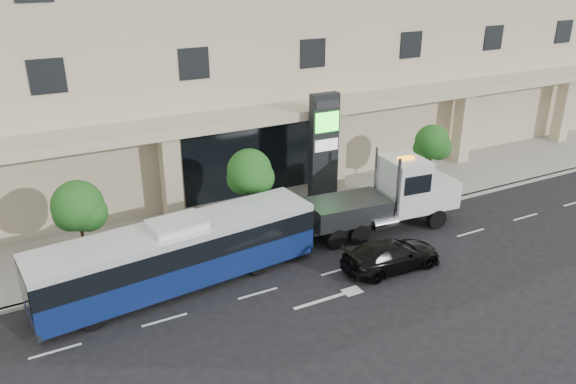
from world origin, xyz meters
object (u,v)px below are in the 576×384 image
at_px(black_sedan, 391,255).
at_px(tow_truck, 389,198).
at_px(signage_pylon, 324,150).
at_px(city_bus, 179,253).

bearing_deg(black_sedan, tow_truck, -33.03).
height_order(tow_truck, signage_pylon, signage_pylon).
bearing_deg(signage_pylon, tow_truck, -65.59).
relative_size(city_bus, black_sedan, 2.60).
xyz_separation_m(tow_truck, black_sedan, (-2.36, -3.38, -1.03)).
relative_size(city_bus, tow_truck, 1.34).
xyz_separation_m(tow_truck, signage_pylon, (-1.62, 3.85, 1.65)).
distance_m(black_sedan, signage_pylon, 7.74).
distance_m(city_bus, tow_truck, 11.18).
bearing_deg(signage_pylon, black_sedan, -94.21).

